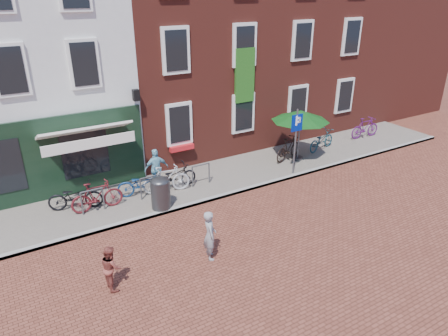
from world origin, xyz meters
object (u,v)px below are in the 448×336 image
boy (111,267)px  bicycle_7 (365,128)px  woman (210,235)px  bicycle_2 (142,184)px  bicycle_0 (75,196)px  bicycle_4 (174,177)px  litter_bin (160,191)px  parasol (301,114)px  bicycle_3 (166,179)px  bicycle_6 (321,140)px  bicycle_1 (97,196)px  parking_sign (296,133)px  cafe_person (156,169)px  bicycle_5 (289,148)px

boy → bicycle_7: (13.91, 4.37, 0.02)m
woman → bicycle_2: woman is taller
bicycle_0 → bicycle_2: 2.26m
boy → bicycle_4: 5.38m
bicycle_2 → boy: bearing=169.5°
woman → litter_bin: bearing=18.7°
parasol → bicycle_3: bearing=-179.9°
bicycle_3 → bicycle_2: bearing=88.4°
bicycle_6 → bicycle_0: bearing=75.7°
bicycle_1 → bicycle_2: size_ratio=0.97×
woman → parasol: bearing=-41.8°
bicycle_4 → woman: bearing=166.9°
parking_sign → bicycle_6: parking_sign is taller
parasol → bicycle_7: 4.90m
parking_sign → bicycle_1: parking_sign is taller
boy → bicycle_4: bearing=-43.3°
boy → litter_bin: bearing=-43.1°
cafe_person → bicycle_3: cafe_person is taller
parking_sign → bicycle_6: bearing=26.6°
litter_bin → woman: 3.14m
bicycle_5 → bicycle_7: size_ratio=1.00×
bicycle_3 → boy: bearing=151.9°
bicycle_2 → bicycle_7: 11.59m
parasol → bicycle_4: 5.95m
boy → bicycle_1: 3.96m
bicycle_6 → parasol: bearing=87.1°
cafe_person → bicycle_0: bearing=6.3°
bicycle_0 → cafe_person: bearing=-70.1°
boy → bicycle_4: boy is taller
bicycle_2 → bicycle_5: size_ratio=1.03×
bicycle_1 → woman: bearing=-153.0°
parasol → bicycle_6: (1.64, 0.31, -1.56)m
parking_sign → bicycle_2: size_ratio=1.50×
parking_sign → bicycle_5: size_ratio=1.54×
woman → cafe_person: (0.33, 4.63, 0.13)m
parasol → bicycle_0: size_ratio=1.38×
parking_sign → boy: size_ratio=2.22×
bicycle_3 → bicycle_6: bicycle_3 is taller
bicycle_1 → bicycle_5: bearing=-87.7°
bicycle_1 → bicycle_7: bearing=-86.9°
woman → bicycle_2: bearing=20.9°
cafe_person → bicycle_5: bearing=-179.1°
bicycle_5 → bicycle_7: bearing=-103.9°
parking_sign → bicycle_4: size_ratio=1.50×
cafe_person → bicycle_1: 2.40m
bicycle_3 → bicycle_5: same height
bicycle_1 → parking_sign: bearing=-96.9°
boy → bicycle_0: bearing=-3.4°
bicycle_5 → bicycle_4: bearing=73.0°
bicycle_6 → bicycle_4: bearing=77.6°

